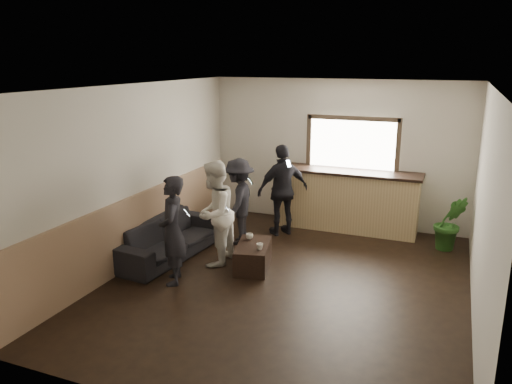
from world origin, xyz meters
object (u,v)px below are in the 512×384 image
at_px(potted_plant, 450,223).
at_px(person_b, 214,213).
at_px(cup_b, 260,247).
at_px(sofa, 168,237).
at_px(person_a, 172,230).
at_px(person_d, 283,190).
at_px(person_c, 238,201).
at_px(cup_a, 249,236).
at_px(coffee_table, 253,256).
at_px(bar_counter, 347,196).

distance_m(potted_plant, person_b, 3.99).
bearing_deg(cup_b, sofa, 176.19).
height_order(person_a, person_d, person_d).
bearing_deg(person_c, cup_a, 27.62).
height_order(coffee_table, cup_b, cup_b).
bearing_deg(person_a, potted_plant, 101.25).
relative_size(cup_a, person_d, 0.07).
relative_size(sofa, cup_b, 21.17).
bearing_deg(cup_a, bar_counter, 63.39).
bearing_deg(person_d, person_c, 7.40).
xyz_separation_m(person_a, person_b, (0.24, 0.84, 0.04)).
relative_size(sofa, person_b, 1.30).
distance_m(bar_counter, person_b, 2.91).
xyz_separation_m(cup_a, person_a, (-0.73, -1.09, 0.36)).
relative_size(cup_a, potted_plant, 0.12).
relative_size(coffee_table, person_a, 0.55).
distance_m(sofa, person_c, 1.37).
height_order(sofa, person_b, person_b).
bearing_deg(cup_b, person_a, -145.08).
bearing_deg(person_c, person_b, -6.02).
bearing_deg(person_b, person_a, -17.24).
height_order(bar_counter, person_b, bar_counter).
bearing_deg(person_b, potted_plant, 119.29).
xyz_separation_m(sofa, coffee_table, (1.50, 0.05, -0.12)).
xyz_separation_m(sofa, person_b, (0.87, -0.00, 0.52)).
bearing_deg(potted_plant, sofa, -154.99).
distance_m(potted_plant, person_a, 4.66).
relative_size(coffee_table, cup_a, 7.59).
relative_size(bar_counter, person_d, 1.60).
distance_m(sofa, person_a, 1.15).
xyz_separation_m(person_c, person_d, (0.57, 0.72, 0.08)).
distance_m(person_b, person_c, 0.99).
height_order(cup_b, person_d, person_d).
height_order(cup_a, cup_b, cup_b).
xyz_separation_m(bar_counter, person_d, (-1.04, -0.73, 0.20)).
bearing_deg(cup_a, person_c, 124.89).
height_order(coffee_table, person_b, person_b).
height_order(coffee_table, cup_a, cup_a).
xyz_separation_m(cup_a, person_c, (-0.51, 0.73, 0.33)).
relative_size(bar_counter, sofa, 1.25).
bearing_deg(person_a, person_d, 136.15).
height_order(cup_b, potted_plant, potted_plant).
height_order(sofa, person_d, person_d).
height_order(sofa, person_c, person_c).
distance_m(person_c, person_d, 0.92).
height_order(person_b, person_d, person_d).
bearing_deg(person_a, sofa, -170.22).
relative_size(coffee_table, person_d, 0.52).
bearing_deg(bar_counter, person_a, -119.16).
relative_size(sofa, person_d, 1.28).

